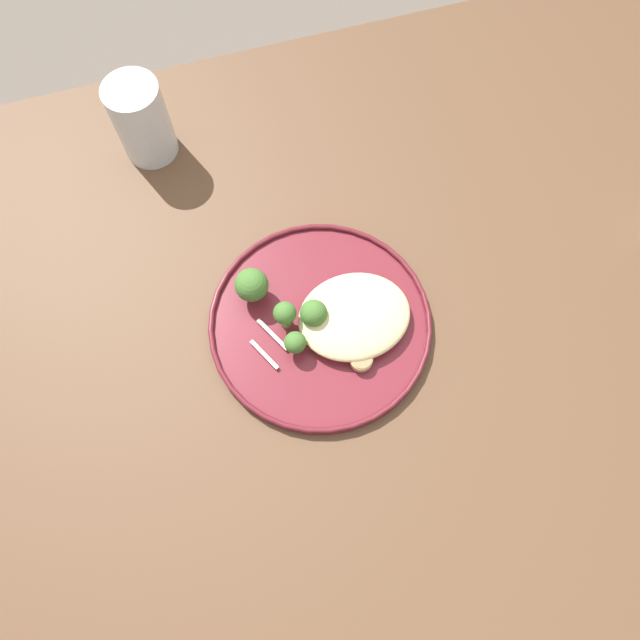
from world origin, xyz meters
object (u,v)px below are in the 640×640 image
Objects in this scene: broccoli_floret_rear_charred at (252,285)px; dinner_plate at (320,323)px; seared_scallop_left_edge at (381,337)px; broccoli_floret_center_pile at (285,314)px; seared_scallop_right_edge at (324,323)px; seared_scallop_on_noodles at (352,317)px; seared_scallop_half_hidden at (368,307)px; broccoli_floret_beside_noodles at (314,313)px; water_glass at (143,125)px; seared_scallop_rear_pale at (361,360)px; broccoli_floret_near_rim at (295,343)px; seared_scallop_front_small at (348,338)px.

dinner_plate is at bearing 139.56° from broccoli_floret_rear_charred.
broccoli_floret_center_pile reaches higher than seared_scallop_left_edge.
seared_scallop_right_edge is 0.98× the size of seared_scallop_left_edge.
seared_scallop_on_noodles and seared_scallop_half_hidden have the same top height.
water_glass is at bearing -65.74° from broccoli_floret_beside_noodles.
dinner_plate is 2.36× the size of water_glass.
broccoli_floret_center_pile is (-0.03, 0.05, -0.00)m from broccoli_floret_rear_charred.
seared_scallop_on_noodles is at bearing 148.27° from broccoli_floret_rear_charred.
broccoli_floret_beside_noodles is at bearing -58.91° from seared_scallop_rear_pale.
water_glass is (0.09, -0.28, 0.01)m from broccoli_floret_rear_charred.
broccoli_floret_rear_charred reaches higher than seared_scallop_rear_pale.
seared_scallop_half_hidden is at bearing -174.87° from seared_scallop_right_edge.
broccoli_floret_beside_noodles is 0.88× the size of broccoli_floret_rear_charred.
broccoli_floret_beside_noodles is at bearing -137.82° from broccoli_floret_near_rim.
dinner_plate is 0.05m from seared_scallop_front_small.
seared_scallop_on_noodles is at bearing -95.64° from seared_scallop_rear_pale.
seared_scallop_left_edge is at bearing 147.06° from broccoli_floret_beside_noodles.
seared_scallop_front_small reaches higher than seared_scallop_on_noodles.
seared_scallop_left_edge reaches higher than seared_scallop_front_small.
seared_scallop_right_edge is 0.81× the size of seared_scallop_half_hidden.
broccoli_floret_center_pile reaches higher than broccoli_floret_near_rim.
seared_scallop_on_noodles is 0.05m from seared_scallop_left_edge.
seared_scallop_right_edge is 0.04m from seared_scallop_on_noodles.
broccoli_floret_near_rim is at bearing 12.73° from seared_scallop_on_noodles.
broccoli_floret_beside_noodles reaches higher than seared_scallop_on_noodles.
seared_scallop_half_hidden is (-0.06, -0.00, 0.01)m from dinner_plate.
water_glass is at bearing -56.67° from seared_scallop_half_hidden.
broccoli_floret_near_rim is at bearing -6.90° from seared_scallop_front_small.
seared_scallop_left_edge is 0.09m from broccoli_floret_beside_noodles.
seared_scallop_rear_pale is (-0.03, 0.06, -0.00)m from seared_scallop_right_edge.
seared_scallop_half_hidden is (-0.04, -0.03, -0.00)m from seared_scallop_front_small.
seared_scallop_half_hidden is at bearing -137.40° from seared_scallop_front_small.
seared_scallop_right_edge and seared_scallop_on_noodles have the same top height.
seared_scallop_rear_pale is at bearing 84.36° from seared_scallop_on_noodles.
dinner_plate is 8.34× the size of seared_scallop_half_hidden.
seared_scallop_left_edge is 0.13m from broccoli_floret_center_pile.
dinner_plate is at bearing -51.54° from seared_scallop_front_small.
broccoli_floret_beside_noodles is 0.97× the size of broccoli_floret_center_pile.
broccoli_floret_rear_charred is at bearing -37.40° from seared_scallop_left_edge.
broccoli_floret_center_pile is (0.11, -0.06, 0.02)m from seared_scallop_left_edge.
water_glass is (0.19, -0.37, 0.03)m from seared_scallop_front_small.
broccoli_floret_near_rim is 0.73× the size of broccoli_floret_rear_charred.
dinner_plate is 6.00× the size of broccoli_floret_beside_noodles.
water_glass is (0.22, -0.34, 0.03)m from seared_scallop_half_hidden.
seared_scallop_front_small is 0.19× the size of water_glass.
seared_scallop_front_small is at bearing 132.69° from broccoli_floret_beside_noodles.
seared_scallop_half_hidden is 0.07m from broccoli_floret_beside_noodles.
broccoli_floret_rear_charred is at bearing -50.08° from seared_scallop_rear_pale.
seared_scallop_right_edge is 0.71× the size of broccoli_floret_near_rim.
water_glass reaches higher than seared_scallop_right_edge.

